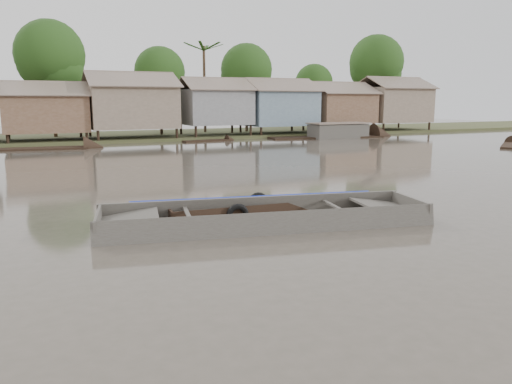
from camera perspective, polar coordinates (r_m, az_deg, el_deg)
name	(u,v)px	position (r m, az deg, el deg)	size (l,w,h in m)	color
ground	(270,229)	(12.46, 1.66, -4.29)	(120.00, 120.00, 0.00)	#50493D
riverbank	(132,101)	(43.46, -14.00, 10.02)	(120.00, 12.47, 10.22)	#384723
banana_boat	(252,209)	(14.18, -0.42, -1.96)	(5.06, 1.52, 0.72)	black
viewer_boat	(266,221)	(12.95, 1.15, -3.35)	(8.71, 3.84, 0.68)	#453F3A
distant_boats	(276,138)	(39.64, 2.34, 6.15)	(48.64, 15.94, 1.38)	black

